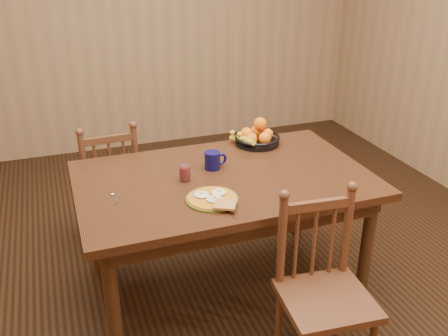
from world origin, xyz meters
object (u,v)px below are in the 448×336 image
object	(u,v)px
fruit_bowl	(257,137)
chair_far	(110,185)
dining_table	(224,190)
breakfast_plate	(213,199)
chair_near	(323,292)
coffee_mug	(213,160)

from	to	relation	value
fruit_bowl	chair_far	bearing A→B (deg)	157.23
dining_table	chair_far	world-z (taller)	chair_far
breakfast_plate	chair_near	bearing A→B (deg)	-50.87
chair_far	chair_near	world-z (taller)	chair_near
chair_far	dining_table	bearing A→B (deg)	122.68
dining_table	breakfast_plate	xyz separation A→B (m)	(-0.15, -0.25, 0.10)
chair_near	coffee_mug	world-z (taller)	chair_near
chair_near	chair_far	bearing A→B (deg)	123.01
dining_table	chair_far	bearing A→B (deg)	125.72
chair_far	breakfast_plate	world-z (taller)	chair_far
chair_near	fruit_bowl	size ratio (longest dim) A/B	2.78
coffee_mug	fruit_bowl	size ratio (longest dim) A/B	0.41
breakfast_plate	coffee_mug	xyz separation A→B (m)	(0.12, 0.37, 0.04)
dining_table	chair_near	xyz separation A→B (m)	(0.24, -0.72, -0.23)
dining_table	chair_near	distance (m)	0.79
chair_far	fruit_bowl	xyz separation A→B (m)	(0.90, -0.38, 0.37)
fruit_bowl	dining_table	bearing A→B (deg)	-132.97
dining_table	fruit_bowl	distance (m)	0.54
breakfast_plate	fruit_bowl	world-z (taller)	fruit_bowl
fruit_bowl	chair_near	bearing A→B (deg)	-96.20
coffee_mug	breakfast_plate	bearing A→B (deg)	-108.75
breakfast_plate	chair_far	bearing A→B (deg)	111.63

